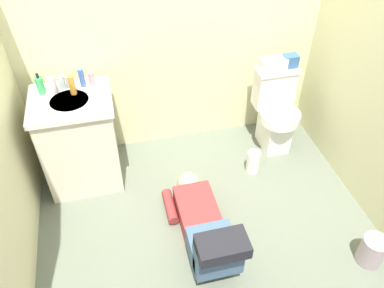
% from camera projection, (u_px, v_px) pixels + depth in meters
% --- Properties ---
extents(ground_plane, '(3.00, 2.95, 0.04)m').
position_uv_depth(ground_plane, '(202.00, 215.00, 3.07)').
color(ground_plane, '#606757').
extents(wall_back, '(2.66, 0.08, 2.40)m').
position_uv_depth(wall_back, '(171.00, 14.00, 3.00)').
color(wall_back, beige).
rests_on(wall_back, ground_plane).
extents(toilet, '(0.36, 0.46, 0.75)m').
position_uv_depth(toilet, '(275.00, 111.00, 3.46)').
color(toilet, white).
rests_on(toilet, ground_plane).
extents(vanity_cabinet, '(0.60, 0.52, 0.82)m').
position_uv_depth(vanity_cabinet, '(80.00, 140.00, 3.08)').
color(vanity_cabinet, beige).
rests_on(vanity_cabinet, ground_plane).
extents(faucet, '(0.02, 0.02, 0.10)m').
position_uv_depth(faucet, '(68.00, 83.00, 2.88)').
color(faucet, silver).
rests_on(faucet, vanity_cabinet).
extents(person_plumber, '(0.39, 1.06, 0.52)m').
position_uv_depth(person_plumber, '(204.00, 227.00, 2.75)').
color(person_plumber, maroon).
rests_on(person_plumber, ground_plane).
extents(tissue_box, '(0.22, 0.11, 0.10)m').
position_uv_depth(tissue_box, '(273.00, 64.00, 3.23)').
color(tissue_box, silver).
rests_on(tissue_box, toilet).
extents(toiletry_bag, '(0.12, 0.09, 0.11)m').
position_uv_depth(toiletry_bag, '(290.00, 61.00, 3.25)').
color(toiletry_bag, '#33598C').
rests_on(toiletry_bag, toilet).
extents(soap_dispenser, '(0.06, 0.06, 0.17)m').
position_uv_depth(soap_dispenser, '(40.00, 85.00, 2.82)').
color(soap_dispenser, '#36A359').
rests_on(soap_dispenser, vanity_cabinet).
extents(bottle_white, '(0.06, 0.06, 0.13)m').
position_uv_depth(bottle_white, '(53.00, 85.00, 2.83)').
color(bottle_white, white).
rests_on(bottle_white, vanity_cabinet).
extents(bottle_clear, '(0.05, 0.05, 0.12)m').
position_uv_depth(bottle_clear, '(62.00, 82.00, 2.88)').
color(bottle_clear, silver).
rests_on(bottle_clear, vanity_cabinet).
extents(bottle_amber, '(0.05, 0.05, 0.15)m').
position_uv_depth(bottle_amber, '(72.00, 85.00, 2.81)').
color(bottle_amber, '#C6882F').
rests_on(bottle_amber, vanity_cabinet).
extents(bottle_blue, '(0.04, 0.04, 0.15)m').
position_uv_depth(bottle_blue, '(82.00, 78.00, 2.89)').
color(bottle_blue, '#3E64B2').
rests_on(bottle_blue, vanity_cabinet).
extents(bottle_pink, '(0.05, 0.05, 0.12)m').
position_uv_depth(bottle_pink, '(92.00, 80.00, 2.89)').
color(bottle_pink, pink).
rests_on(bottle_pink, vanity_cabinet).
extents(trash_can, '(0.17, 0.17, 0.23)m').
position_uv_depth(trash_can, '(372.00, 250.00, 2.68)').
color(trash_can, '#A18D92').
rests_on(trash_can, ground_plane).
extents(paper_towel_roll, '(0.11, 0.11, 0.21)m').
position_uv_depth(paper_towel_roll, '(253.00, 162.00, 3.34)').
color(paper_towel_roll, white).
rests_on(paper_towel_roll, ground_plane).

